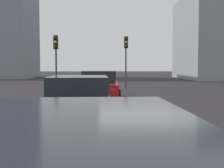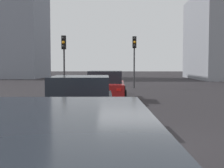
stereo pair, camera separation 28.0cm
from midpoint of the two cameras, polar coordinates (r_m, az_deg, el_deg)
name	(u,v)px [view 2 (the right image)]	position (r m, az deg, el deg)	size (l,w,h in m)	color
ground_plane	(152,145)	(7.45, 8.52, -11.23)	(160.00, 160.00, 0.20)	black
car_red_right_lead	(106,86)	(15.63, -0.70, -0.35)	(4.37, 2.11, 1.50)	maroon
car_black_right_second	(81,103)	(8.63, -4.93, -3.60)	(4.40, 2.12, 1.49)	black
traffic_light_near_left	(134,51)	(23.69, 4.55, 6.18)	(0.33, 0.30, 4.00)	#2D2D30
traffic_light_near_right	(64,51)	(20.49, -8.62, 6.05)	(0.32, 0.29, 3.74)	#2D2D30
building_facade_center	(9,16)	(46.06, -18.62, 11.92)	(9.66, 9.63, 17.27)	gray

